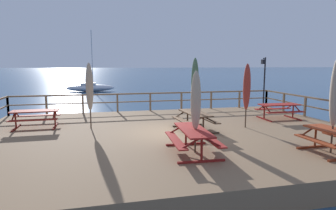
% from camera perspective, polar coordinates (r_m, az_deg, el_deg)
% --- Properties ---
extents(ground_plane, '(600.00, 600.00, 0.00)m').
position_cam_1_polar(ground_plane, '(12.01, 0.93, -8.54)').
color(ground_plane, navy).
extents(wooden_deck, '(15.81, 11.42, 0.68)m').
position_cam_1_polar(wooden_deck, '(11.92, 0.94, -6.97)').
color(wooden_deck, '#846647').
rests_on(wooden_deck, ground).
extents(railing_waterside_far, '(15.61, 0.10, 1.09)m').
position_cam_1_polar(railing_waterside_far, '(17.08, -3.57, 1.35)').
color(railing_waterside_far, brown).
rests_on(railing_waterside_far, wooden_deck).
extents(railing_side_right, '(0.10, 11.22, 1.09)m').
position_cam_1_polar(railing_side_right, '(15.49, 30.01, -0.45)').
color(railing_side_right, brown).
rests_on(railing_side_right, wooden_deck).
extents(picnic_table_mid_right, '(1.99, 1.44, 0.78)m').
position_cam_1_polar(picnic_table_mid_right, '(13.80, -24.97, -1.82)').
color(picnic_table_mid_right, maroon).
rests_on(picnic_table_mid_right, wooden_deck).
extents(picnic_table_back_right, '(1.45, 1.70, 0.78)m').
position_cam_1_polar(picnic_table_back_right, '(10.26, 29.85, -5.42)').
color(picnic_table_back_right, '#993819').
rests_on(picnic_table_back_right, wooden_deck).
extents(picnic_table_mid_centre, '(1.55, 2.16, 0.78)m').
position_cam_1_polar(picnic_table_mid_centre, '(12.09, 5.40, -2.40)').
color(picnic_table_mid_centre, brown).
rests_on(picnic_table_mid_centre, wooden_deck).
extents(picnic_table_front_right, '(2.02, 1.45, 0.78)m').
position_cam_1_polar(picnic_table_front_right, '(15.56, 21.28, -0.57)').
color(picnic_table_front_right, maroon).
rests_on(picnic_table_front_right, wooden_deck).
extents(picnic_table_mid_left, '(1.50, 2.24, 0.78)m').
position_cam_1_polar(picnic_table_mid_left, '(8.99, 5.03, -6.05)').
color(picnic_table_mid_left, maroon).
rests_on(picnic_table_mid_left, wooden_deck).
extents(patio_umbrella_short_mid, '(0.32, 0.32, 2.84)m').
position_cam_1_polar(patio_umbrella_short_mid, '(12.64, -15.40, 3.48)').
color(patio_umbrella_short_mid, '#4C3828').
rests_on(patio_umbrella_short_mid, wooden_deck).
extents(patio_umbrella_tall_back_left, '(0.32, 0.32, 2.99)m').
position_cam_1_polar(patio_umbrella_tall_back_left, '(10.14, 30.46, 2.14)').
color(patio_umbrella_tall_back_left, '#4C3828').
rests_on(patio_umbrella_tall_back_left, wooden_deck).
extents(patio_umbrella_short_back, '(0.32, 0.32, 3.03)m').
position_cam_1_polar(patio_umbrella_short_back, '(11.98, 5.40, 4.09)').
color(patio_umbrella_short_back, '#4C3828').
rests_on(patio_umbrella_short_back, wooden_deck).
extents(patio_umbrella_tall_back_right, '(0.32, 0.32, 2.80)m').
position_cam_1_polar(patio_umbrella_tall_back_right, '(12.84, 15.45, 3.44)').
color(patio_umbrella_tall_back_right, '#4C3828').
rests_on(patio_umbrella_tall_back_right, wooden_deck).
extents(patio_umbrella_short_front, '(0.32, 0.32, 2.57)m').
position_cam_1_polar(patio_umbrella_short_front, '(8.83, 5.58, 0.76)').
color(patio_umbrella_short_front, '#4C3828').
rests_on(patio_umbrella_short_front, wooden_deck).
extents(lamp_post_hooked, '(0.52, 0.54, 3.20)m').
position_cam_1_polar(lamp_post_hooked, '(18.83, 18.60, 5.72)').
color(lamp_post_hooked, black).
rests_on(lamp_post_hooked, wooden_deck).
extents(sailboat_distant, '(6.03, 1.78, 7.72)m').
position_cam_1_polar(sailboat_distant, '(38.00, -15.21, 3.40)').
color(sailboat_distant, silver).
rests_on(sailboat_distant, ground).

